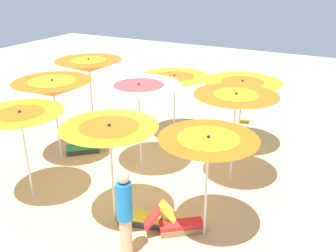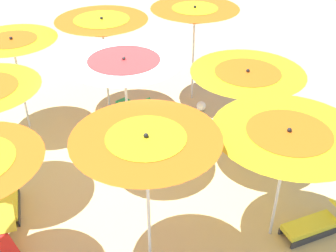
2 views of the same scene
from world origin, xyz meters
name	(u,v)px [view 1 (image 1 of 2)]	position (x,y,z in m)	size (l,w,h in m)	color
ground	(142,170)	(0.00, 0.00, -0.02)	(35.09, 35.09, 0.04)	#D1B57F
beach_umbrella_0	(242,87)	(1.96, 2.59, 1.98)	(2.29, 2.29, 2.20)	silver
beach_umbrella_1	(174,81)	(-0.18, 2.41, 1.93)	(2.20, 2.20, 2.14)	silver
beach_umbrella_2	(89,66)	(-2.92, 1.64, 2.26)	(2.15, 2.15, 2.52)	silver
beach_umbrella_3	(236,101)	(2.42, 0.49, 2.24)	(2.06, 2.06, 2.48)	silver
beach_umbrella_4	(139,90)	(-0.06, 0.08, 2.29)	(2.19, 2.19, 2.49)	silver
beach_umbrella_5	(53,88)	(-2.43, -0.55, 2.17)	(2.15, 2.15, 2.44)	silver
beach_umbrella_6	(208,145)	(2.63, -1.80, 2.10)	(1.93, 1.93, 2.31)	silver
beach_umbrella_7	(110,134)	(0.69, -2.27, 2.11)	(1.98, 1.98, 2.36)	silver
beach_umbrella_8	(21,119)	(-1.66, -2.42, 2.07)	(1.96, 1.96, 2.29)	silver
lounger_0	(245,133)	(1.95, 3.34, 0.19)	(0.80, 1.38, 0.50)	#333338
lounger_1	(176,224)	(2.08, -2.01, 0.20)	(1.18, 1.01, 0.65)	olive
lounger_2	(86,146)	(-2.06, 0.13, 0.20)	(1.18, 1.09, 0.63)	#333338
lounger_3	(145,216)	(1.34, -2.07, 0.21)	(1.32, 0.65, 0.64)	#333338
beachgoer_0	(125,213)	(1.52, -3.08, 1.00)	(0.30, 0.30, 1.88)	#D8A87F
beach_ball	(113,128)	(-2.25, 1.82, 0.12)	(0.25, 0.25, 0.25)	white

